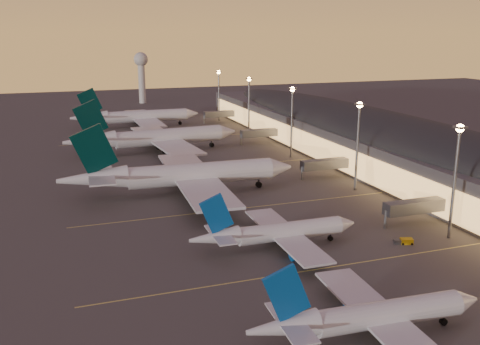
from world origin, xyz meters
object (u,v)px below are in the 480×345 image
airliner_narrow_south (369,317)px  airliner_wide_far (137,117)px  radar_tower (141,69)px  airliner_wide_mid (155,138)px  airliner_narrow_north (276,233)px  airliner_wide_near (181,175)px  baggage_tug_c (404,241)px

airliner_narrow_south → airliner_wide_far: (-4.28, 197.93, 1.54)m
airliner_narrow_south → radar_tower: size_ratio=1.18×
airliner_wide_mid → radar_tower: (19.82, 149.92, 16.31)m
airliner_narrow_north → airliner_wide_mid: size_ratio=0.56×
airliner_wide_near → airliner_wide_far: airliner_wide_near is taller
airliner_narrow_south → airliner_narrow_north: bearing=92.4°
airliner_wide_far → baggage_tug_c: size_ratio=14.27×
airliner_wide_far → airliner_narrow_north: bearing=-88.8°
radar_tower → airliner_wide_far: bearing=-101.0°
airliner_narrow_south → airliner_wide_far: 197.98m
airliner_narrow_south → airliner_wide_mid: airliner_wide_mid is taller
airliner_narrow_south → airliner_wide_near: (-9.41, 82.05, 1.98)m
airliner_wide_near → baggage_tug_c: airliner_wide_near is taller
airliner_narrow_south → airliner_wide_near: size_ratio=0.57×
airliner_narrow_south → airliner_wide_far: bearing=94.3°
radar_tower → airliner_narrow_south: bearing=-92.7°
baggage_tug_c → radar_tower: bearing=112.6°
airliner_narrow_south → airliner_wide_far: size_ratio=0.62×
airliner_wide_far → radar_tower: 94.49m
airliner_wide_near → airliner_wide_far: bearing=90.1°
airliner_wide_near → baggage_tug_c: 64.55m
airliner_narrow_north → airliner_wide_far: bearing=92.5°
airliner_wide_near → baggage_tug_c: size_ratio=15.54×
airliner_wide_far → radar_tower: size_ratio=1.90×
airliner_wide_near → radar_tower: size_ratio=2.06×
airliner_wide_mid → baggage_tug_c: 114.99m
airliner_narrow_south → radar_tower: 290.09m
airliner_narrow_south → airliner_narrow_north: (0.46, 36.72, -0.07)m
airliner_wide_mid → baggage_tug_c: size_ratio=15.64×
airliner_wide_far → airliner_wide_mid: bearing=-92.5°
airliner_wide_near → airliner_wide_far: 115.99m
airliner_narrow_south → baggage_tug_c: bearing=49.8°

